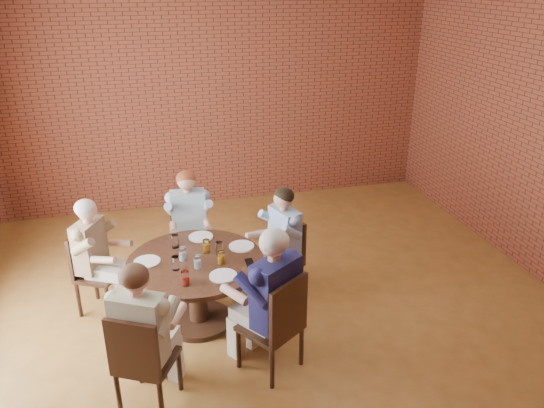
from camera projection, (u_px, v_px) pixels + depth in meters
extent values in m
plane|color=#9E6C31|center=(280.00, 331.00, 5.40)|extent=(7.00, 7.00, 0.00)
plane|color=brown|center=(216.00, 94.00, 7.81)|extent=(7.00, 0.00, 7.00)
cylinder|color=#341C11|center=(200.00, 320.00, 5.51)|extent=(0.68, 0.68, 0.06)
cylinder|color=#341C11|center=(198.00, 294.00, 5.38)|extent=(0.19, 0.19, 0.64)
cylinder|color=#3F2417|center=(196.00, 262.00, 5.23)|extent=(1.35, 1.35, 0.05)
cube|color=#341C11|center=(280.00, 261.00, 5.84)|extent=(0.50, 0.50, 0.04)
cube|color=#341C11|center=(294.00, 237.00, 5.83)|extent=(0.16, 0.40, 0.46)
cylinder|color=#341C11|center=(259.00, 276.00, 5.98)|extent=(0.04, 0.04, 0.41)
cylinder|color=#341C11|center=(275.00, 290.00, 5.71)|extent=(0.04, 0.04, 0.41)
cylinder|color=#341C11|center=(284.00, 268.00, 6.14)|extent=(0.04, 0.04, 0.41)
cylinder|color=#341C11|center=(301.00, 281.00, 5.88)|extent=(0.04, 0.04, 0.41)
cube|color=#341C11|center=(191.00, 243.00, 6.22)|extent=(0.44, 0.44, 0.04)
cube|color=#341C11|center=(188.00, 217.00, 6.29)|extent=(0.42, 0.06, 0.47)
cylinder|color=#341C11|center=(178.00, 269.00, 6.12)|extent=(0.04, 0.04, 0.41)
cylinder|color=#341C11|center=(208.00, 266.00, 6.19)|extent=(0.04, 0.04, 0.41)
cylinder|color=#341C11|center=(176.00, 254.00, 6.44)|extent=(0.04, 0.04, 0.41)
cylinder|color=#341C11|center=(205.00, 251.00, 6.51)|extent=(0.04, 0.04, 0.41)
cube|color=#341C11|center=(99.00, 275.00, 5.57)|extent=(0.54, 0.54, 0.04)
cube|color=#341C11|center=(80.00, 252.00, 5.51)|extent=(0.22, 0.37, 0.46)
cylinder|color=#341C11|center=(108.00, 304.00, 5.48)|extent=(0.04, 0.04, 0.41)
cylinder|color=#341C11|center=(124.00, 286.00, 5.78)|extent=(0.04, 0.04, 0.41)
cylinder|color=#341C11|center=(79.00, 300.00, 5.55)|extent=(0.04, 0.04, 0.41)
cylinder|color=#341C11|center=(96.00, 283.00, 5.85)|extent=(0.04, 0.04, 0.41)
cube|color=#341C11|center=(147.00, 360.00, 4.35)|extent=(0.59, 0.59, 0.04)
cube|color=#341C11|center=(132.00, 349.00, 4.06)|extent=(0.40, 0.24, 0.50)
cylinder|color=#341C11|center=(179.00, 371.00, 4.56)|extent=(0.04, 0.04, 0.41)
cylinder|color=#341C11|center=(140.00, 363.00, 4.64)|extent=(0.04, 0.04, 0.41)
cylinder|color=#341C11|center=(161.00, 402.00, 4.23)|extent=(0.04, 0.04, 0.41)
cylinder|color=#341C11|center=(118.00, 394.00, 4.31)|extent=(0.04, 0.04, 0.41)
cube|color=#341C11|center=(270.00, 327.00, 4.75)|extent=(0.65, 0.65, 0.04)
cube|color=#341C11|center=(289.00, 310.00, 4.51)|extent=(0.41, 0.29, 0.53)
cylinder|color=#341C11|center=(268.00, 328.00, 5.11)|extent=(0.04, 0.04, 0.41)
cylinder|color=#341C11|center=(239.00, 349.00, 4.83)|extent=(0.04, 0.04, 0.41)
cylinder|color=#341C11|center=(301.00, 346.00, 4.86)|extent=(0.04, 0.04, 0.41)
cylinder|color=#341C11|center=(272.00, 369.00, 4.58)|extent=(0.04, 0.04, 0.41)
cylinder|color=white|center=(242.00, 246.00, 5.47)|extent=(0.26, 0.26, 0.01)
cylinder|color=white|center=(201.00, 237.00, 5.66)|extent=(0.26, 0.26, 0.01)
cylinder|color=white|center=(147.00, 262.00, 5.18)|extent=(0.26, 0.26, 0.01)
cylinder|color=white|center=(223.00, 276.00, 4.93)|extent=(0.26, 0.26, 0.01)
cylinder|color=white|center=(219.00, 248.00, 5.29)|extent=(0.07, 0.07, 0.14)
cylinder|color=white|center=(206.00, 246.00, 5.34)|extent=(0.07, 0.07, 0.14)
cylinder|color=white|center=(175.00, 241.00, 5.43)|extent=(0.07, 0.07, 0.14)
cylinder|color=white|center=(183.00, 254.00, 5.19)|extent=(0.07, 0.07, 0.14)
cylinder|color=white|center=(176.00, 263.00, 5.02)|extent=(0.07, 0.07, 0.14)
cylinder|color=white|center=(185.00, 278.00, 4.78)|extent=(0.07, 0.07, 0.14)
cylinder|color=white|center=(197.00, 262.00, 5.05)|extent=(0.07, 0.07, 0.14)
cylinder|color=white|center=(221.00, 257.00, 5.13)|extent=(0.07, 0.07, 0.14)
cube|color=black|center=(250.00, 263.00, 5.16)|extent=(0.08, 0.15, 0.01)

